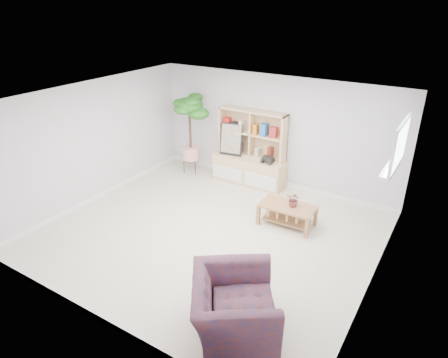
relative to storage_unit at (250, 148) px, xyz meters
The scene contains 14 objects.
floor 2.43m from the storage_unit, 78.88° to the right, with size 5.50×5.00×0.01m, color #B9B18D.
ceiling 2.78m from the storage_unit, 78.88° to the right, with size 5.50×5.00×0.01m, color white.
walls 2.31m from the storage_unit, 78.88° to the right, with size 5.51×5.01×2.40m.
baseboard 2.41m from the storage_unit, 78.88° to the right, with size 5.50×5.00×0.10m, color white, non-canonical shape.
window 3.76m from the storage_unit, 27.35° to the right, with size 0.10×0.98×0.68m, color silver, non-canonical shape.
window_sill 3.62m from the storage_unit, 27.80° to the right, with size 0.14×1.00×0.04m, color white.
storage_unit is the anchor object (origin of this frame).
poster 0.45m from the storage_unit, 169.98° to the right, with size 0.51×0.12×0.70m, color gold, non-canonical shape.
toy_truck 0.51m from the storage_unit, 10.90° to the right, with size 0.31×0.22×0.17m, color black, non-canonical shape.
coffee_table 2.02m from the storage_unit, 40.25° to the right, with size 0.99×0.54×0.40m, color brown, non-canonical shape.
table_plant 2.02m from the storage_unit, 38.10° to the right, with size 0.25×0.22×0.28m, color #1E4C20.
floor_tree 1.44m from the storage_unit, behind, with size 0.69×0.69×1.87m, color #174817, non-canonical shape.
armchair 4.41m from the storage_unit, 63.80° to the right, with size 1.16×1.01×0.86m, color navy.
sill_plant 3.58m from the storage_unit, 25.13° to the right, with size 0.14×0.11×0.25m, color #174817.
Camera 1 is at (3.39, -4.97, 3.85)m, focal length 32.00 mm.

